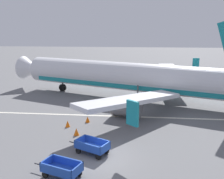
{
  "coord_description": "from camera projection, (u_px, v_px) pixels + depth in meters",
  "views": [
    {
      "loc": [
        2.35,
        -18.08,
        9.64
      ],
      "look_at": [
        -0.41,
        10.42,
        2.8
      ],
      "focal_mm": 42.38,
      "sensor_mm": 36.0,
      "label": 1
    }
  ],
  "objects": [
    {
      "name": "baggage_cart_nearest",
      "position": [
        62.0,
        169.0,
        17.24
      ],
      "size": [
        3.59,
        2.17,
        1.07
      ],
      "color": "#234CB2",
      "rests_on": "ground"
    },
    {
      "name": "ground_plane",
      "position": [
        104.0,
        157.0,
        19.96
      ],
      "size": [
        220.0,
        220.0,
        0.0
      ],
      "primitive_type": "plane",
      "color": "slate"
    },
    {
      "name": "traffic_cone_near_plane",
      "position": [
        76.0,
        132.0,
        23.99
      ],
      "size": [
        0.5,
        0.5,
        0.66
      ],
      "primitive_type": "cone",
      "color": "orange",
      "rests_on": "ground"
    },
    {
      "name": "baggage_cart_second_in_row",
      "position": [
        92.0,
        146.0,
        20.47
      ],
      "size": [
        3.51,
        2.36,
        1.07
      ],
      "color": "#234CB2",
      "rests_on": "ground"
    },
    {
      "name": "traffic_cone_by_carts",
      "position": [
        68.0,
        124.0,
        26.0
      ],
      "size": [
        0.48,
        0.48,
        0.63
      ],
      "primitive_type": "cone",
      "color": "orange",
      "rests_on": "ground"
    },
    {
      "name": "apron_stripe",
      "position": [
        115.0,
        116.0,
        29.13
      ],
      "size": [
        120.0,
        0.36,
        0.01
      ],
      "primitive_type": "cube",
      "color": "silver",
      "rests_on": "ground"
    },
    {
      "name": "airplane",
      "position": [
        133.0,
        78.0,
        34.92
      ],
      "size": [
        36.42,
        29.65,
        11.34
      ],
      "color": "silver",
      "rests_on": "ground"
    },
    {
      "name": "traffic_cone_mid_apron",
      "position": [
        88.0,
        119.0,
        27.26
      ],
      "size": [
        0.46,
        0.46,
        0.61
      ],
      "primitive_type": "cone",
      "color": "orange",
      "rests_on": "ground"
    }
  ]
}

